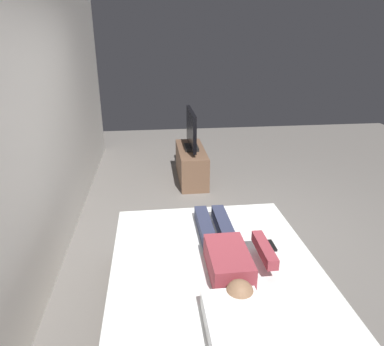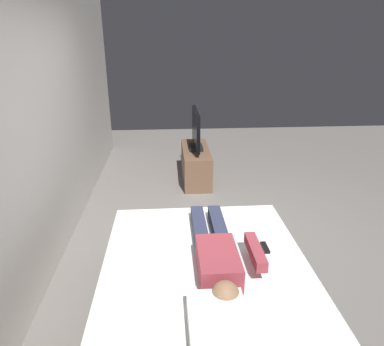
{
  "view_description": "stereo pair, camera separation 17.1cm",
  "coord_description": "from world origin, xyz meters",
  "px_view_note": "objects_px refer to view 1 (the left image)",
  "views": [
    {
      "loc": [
        -3.21,
        0.87,
        2.12
      ],
      "look_at": [
        0.37,
        0.44,
        0.69
      ],
      "focal_mm": 32.64,
      "sensor_mm": 36.0,
      "label": 1
    },
    {
      "loc": [
        -3.23,
        0.7,
        2.12
      ],
      "look_at": [
        0.37,
        0.44,
        0.69
      ],
      "focal_mm": 32.64,
      "sensor_mm": 36.0,
      "label": 2
    }
  ],
  "objects_px": {
    "tv_stand": "(191,164)",
    "tv": "(191,131)",
    "pillow": "(236,325)",
    "person": "(226,252)",
    "remote": "(272,245)",
    "bed": "(215,294)"
  },
  "relations": [
    {
      "from": "person",
      "to": "bed",
      "type": "bearing_deg",
      "value": 108.77
    },
    {
      "from": "pillow",
      "to": "tv",
      "type": "bearing_deg",
      "value": -2.62
    },
    {
      "from": "person",
      "to": "tv",
      "type": "xyz_separation_m",
      "value": [
        2.91,
        -0.08,
        0.16
      ]
    },
    {
      "from": "pillow",
      "to": "tv_stand",
      "type": "distance_m",
      "value": 3.6
    },
    {
      "from": "tv",
      "to": "remote",
      "type": "bearing_deg",
      "value": -173.26
    },
    {
      "from": "pillow",
      "to": "tv",
      "type": "xyz_separation_m",
      "value": [
        3.58,
        -0.16,
        0.18
      ]
    },
    {
      "from": "bed",
      "to": "tv",
      "type": "xyz_separation_m",
      "value": [
        2.94,
        -0.16,
        0.52
      ]
    },
    {
      "from": "tv_stand",
      "to": "tv",
      "type": "xyz_separation_m",
      "value": [
        0.0,
        0.0,
        0.53
      ]
    },
    {
      "from": "remote",
      "to": "tv_stand",
      "type": "bearing_deg",
      "value": 6.74
    },
    {
      "from": "bed",
      "to": "tv",
      "type": "distance_m",
      "value": 2.99
    },
    {
      "from": "pillow",
      "to": "person",
      "type": "bearing_deg",
      "value": -7.21
    },
    {
      "from": "pillow",
      "to": "remote",
      "type": "height_order",
      "value": "pillow"
    },
    {
      "from": "tv",
      "to": "pillow",
      "type": "bearing_deg",
      "value": 177.38
    },
    {
      "from": "bed",
      "to": "tv",
      "type": "bearing_deg",
      "value": -3.2
    },
    {
      "from": "remote",
      "to": "tv",
      "type": "xyz_separation_m",
      "value": [
        2.76,
        0.33,
        0.24
      ]
    },
    {
      "from": "bed",
      "to": "remote",
      "type": "height_order",
      "value": "remote"
    },
    {
      "from": "remote",
      "to": "tv_stand",
      "type": "relative_size",
      "value": 0.14
    },
    {
      "from": "bed",
      "to": "pillow",
      "type": "height_order",
      "value": "pillow"
    },
    {
      "from": "person",
      "to": "tv",
      "type": "relative_size",
      "value": 1.43
    },
    {
      "from": "tv",
      "to": "person",
      "type": "bearing_deg",
      "value": 178.44
    },
    {
      "from": "tv_stand",
      "to": "remote",
      "type": "bearing_deg",
      "value": -173.26
    },
    {
      "from": "person",
      "to": "remote",
      "type": "relative_size",
      "value": 8.4
    }
  ]
}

